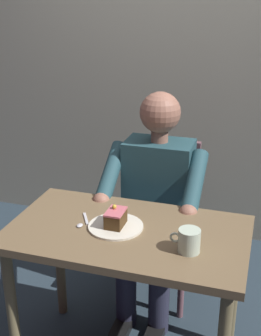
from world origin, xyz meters
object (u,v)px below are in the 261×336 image
(cake_slice, at_px, (116,218))
(chair, at_px, (162,212))
(seated_person, at_px, (155,202))
(dessert_spoon, at_px, (83,222))
(dining_table, at_px, (127,250))
(coffee_cup, at_px, (189,240))

(cake_slice, bearing_deg, chair, -94.90)
(chair, relative_size, seated_person, 0.74)
(cake_slice, height_order, dessert_spoon, cake_slice)
(chair, xyz_separation_m, seated_person, (0.00, 0.17, 0.14))
(dessert_spoon, bearing_deg, dining_table, -179.61)
(chair, height_order, coffee_cup, chair)
(coffee_cup, relative_size, dessert_spoon, 0.90)
(dining_table, xyz_separation_m, dessert_spoon, (0.21, 0.00, 0.11))
(dining_table, xyz_separation_m, seated_person, (0.00, -0.48, 0.02))
(coffee_cup, bearing_deg, chair, -68.97)
(dining_table, height_order, cake_slice, cake_slice)
(seated_person, bearing_deg, cake_slice, 83.30)
(seated_person, relative_size, dessert_spoon, 8.85)
(chair, xyz_separation_m, coffee_cup, (-0.29, 0.74, 0.28))
(chair, bearing_deg, dining_table, 90.00)
(dining_table, relative_size, chair, 1.15)
(chair, distance_m, dessert_spoon, 0.73)
(seated_person, xyz_separation_m, coffee_cup, (-0.29, 0.57, 0.14))
(seated_person, bearing_deg, coffee_cup, 116.65)
(chair, relative_size, coffee_cup, 7.31)
(chair, relative_size, cake_slice, 8.16)
(seated_person, relative_size, cake_slice, 11.01)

